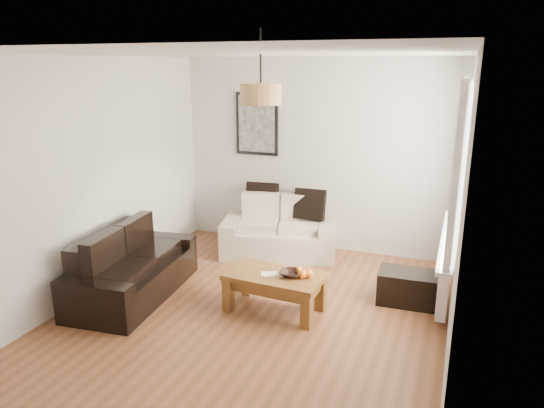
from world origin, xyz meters
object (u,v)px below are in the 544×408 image
at_px(sofa_leather, 133,265).
at_px(ottoman, 407,287).
at_px(coffee_table, 275,292).
at_px(loveseat_cream, 279,227).

distance_m(sofa_leather, ottoman, 3.03).
relative_size(coffee_table, ottoman, 1.63).
bearing_deg(ottoman, sofa_leather, -162.52).
relative_size(loveseat_cream, ottoman, 2.45).
distance_m(coffee_table, ottoman, 1.45).
bearing_deg(loveseat_cream, sofa_leather, -135.91).
bearing_deg(sofa_leather, ottoman, -78.43).
height_order(sofa_leather, ottoman, sofa_leather).
relative_size(sofa_leather, ottoman, 2.70).
bearing_deg(sofa_leather, loveseat_cream, -37.27).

